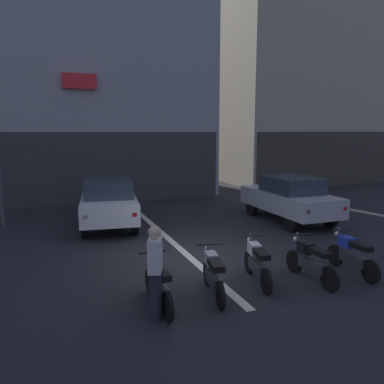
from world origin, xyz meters
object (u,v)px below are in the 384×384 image
at_px(motorcycle_black_row_right_mid, 311,261).
at_px(car_white_crossing_near, 109,201).
at_px(motorcycle_green_row_leftmost, 158,283).
at_px(motorcycle_silver_row_left_mid, 213,273).
at_px(person_by_motorcycles, 155,272).
at_px(motorcycle_blue_row_rightmost, 352,254).
at_px(car_silver_parked_kerbside, 289,197).
at_px(car_blue_down_street, 144,173).
at_px(motorcycle_white_row_centre, 257,262).

bearing_deg(motorcycle_black_row_right_mid, car_white_crossing_near, 117.51).
xyz_separation_m(motorcycle_green_row_leftmost, motorcycle_black_row_right_mid, (3.44, -0.02, 0.00)).
relative_size(motorcycle_silver_row_left_mid, person_by_motorcycles, 0.99).
relative_size(car_white_crossing_near, motorcycle_black_row_right_mid, 2.57).
height_order(motorcycle_blue_row_rightmost, person_by_motorcycles, person_by_motorcycles).
bearing_deg(person_by_motorcycles, car_white_crossing_near, 87.80).
xyz_separation_m(motorcycle_black_row_right_mid, motorcycle_blue_row_rightmost, (1.15, 0.01, 0.00)).
height_order(motorcycle_green_row_leftmost, motorcycle_black_row_right_mid, same).
height_order(car_white_crossing_near, car_silver_parked_kerbside, same).
relative_size(car_blue_down_street, motorcycle_blue_row_rightmost, 2.47).
distance_m(car_white_crossing_near, motorcycle_blue_row_rightmost, 7.84).
relative_size(car_silver_parked_kerbside, motorcycle_green_row_leftmost, 2.47).
relative_size(car_white_crossing_near, car_blue_down_street, 1.04).
xyz_separation_m(car_blue_down_street, person_by_motorcycles, (-3.53, -15.15, -0.03)).
distance_m(car_white_crossing_near, car_silver_parked_kerbside, 6.40).
distance_m(car_blue_down_street, motorcycle_blue_row_rightmost, 14.77).
bearing_deg(motorcycle_blue_row_rightmost, car_silver_parked_kerbside, 70.49).
distance_m(motorcycle_blue_row_rightmost, person_by_motorcycles, 4.79).
bearing_deg(motorcycle_silver_row_left_mid, motorcycle_black_row_right_mid, -1.93).
bearing_deg(car_silver_parked_kerbside, car_blue_down_street, 106.56).
xyz_separation_m(motorcycle_silver_row_left_mid, person_by_motorcycles, (-1.32, -0.50, 0.40)).
height_order(car_silver_parked_kerbside, person_by_motorcycles, person_by_motorcycles).
relative_size(car_blue_down_street, person_by_motorcycles, 2.47).
relative_size(car_silver_parked_kerbside, motorcycle_blue_row_rightmost, 2.47).
relative_size(car_white_crossing_near, motorcycle_green_row_leftmost, 2.57).
xyz_separation_m(car_silver_parked_kerbside, car_blue_down_street, (-2.94, 9.89, 0.00)).
xyz_separation_m(motorcycle_white_row_centre, person_by_motorcycles, (-2.47, -0.76, 0.40)).
bearing_deg(car_white_crossing_near, motorcycle_white_row_centre, -70.12).
height_order(car_white_crossing_near, car_blue_down_street, same).
relative_size(motorcycle_green_row_leftmost, motorcycle_silver_row_left_mid, 1.01).
distance_m(car_silver_parked_kerbside, car_blue_down_street, 10.31).
bearing_deg(car_white_crossing_near, person_by_motorcycles, -92.20).
height_order(car_silver_parked_kerbside, motorcycle_white_row_centre, car_silver_parked_kerbside).
bearing_deg(motorcycle_black_row_right_mid, car_blue_down_street, 90.31).
distance_m(car_silver_parked_kerbside, motorcycle_blue_row_rightmost, 5.14).
height_order(car_blue_down_street, motorcycle_silver_row_left_mid, car_blue_down_street).
distance_m(motorcycle_silver_row_left_mid, motorcycle_white_row_centre, 1.18).
height_order(car_white_crossing_near, motorcycle_blue_row_rightmost, car_white_crossing_near).
xyz_separation_m(car_blue_down_street, motorcycle_green_row_leftmost, (-3.36, -14.71, -0.43)).
bearing_deg(motorcycle_white_row_centre, motorcycle_blue_row_rightmost, -8.05).
distance_m(car_white_crossing_near, motorcycle_white_row_centre, 6.49).
distance_m(car_silver_parked_kerbside, motorcycle_green_row_leftmost, 7.95).
relative_size(car_white_crossing_near, motorcycle_white_row_centre, 2.61).
bearing_deg(car_silver_parked_kerbside, car_white_crossing_near, 165.68).
distance_m(car_white_crossing_near, person_by_motorcycles, 6.86).
distance_m(motorcycle_silver_row_left_mid, motorcycle_black_row_right_mid, 2.29).
distance_m(car_blue_down_street, motorcycle_black_row_right_mid, 14.73).
bearing_deg(car_silver_parked_kerbside, motorcycle_white_row_centre, -131.62).
relative_size(car_silver_parked_kerbside, motorcycle_white_row_centre, 2.50).
height_order(car_blue_down_street, motorcycle_black_row_right_mid, car_blue_down_street).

